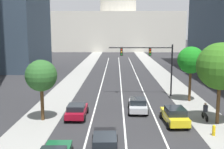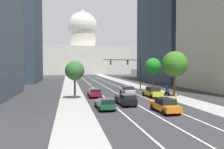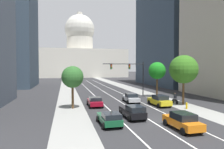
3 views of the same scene
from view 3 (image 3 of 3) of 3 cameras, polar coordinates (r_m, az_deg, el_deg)
The scene contains 20 objects.
ground_plane at distance 61.04m, azimuth -4.49°, elevation -3.33°, with size 400.00×400.00×0.00m, color #2B2B2D.
sidewalk_left at distance 55.43m, azimuth -12.09°, elevation -3.90°, with size 3.91×130.00×0.01m, color gray.
sidewalk_right at distance 57.96m, azimuth 4.23°, elevation -3.61°, with size 3.91×130.00×0.01m, color gray.
lane_stripe_left at distance 45.85m, azimuth -5.58°, elevation -5.09°, with size 0.16×90.00×0.01m, color white.
lane_stripe_center at distance 46.34m, azimuth -1.78°, elevation -5.00°, with size 0.16×90.00×0.01m, color white.
lane_stripe_right at distance 47.02m, azimuth 1.93°, elevation -4.90°, with size 0.16×90.00×0.01m, color white.
office_tower_far_right at distance 72.13m, azimuth 18.42°, elevation 12.28°, with size 21.40×28.88×37.25m.
capitol_building at distance 125.34m, azimuth -8.83°, elevation 5.07°, with size 52.48×25.83×38.18m.
car_crimson at distance 30.20m, azimuth -4.73°, elevation -7.40°, with size 2.01×4.17×1.39m.
car_yellow at distance 31.27m, azimuth 12.91°, elevation -6.96°, with size 2.18×4.42×1.59m.
car_orange at distance 20.26m, azimuth 18.81°, elevation -11.98°, with size 2.04×4.31×1.56m.
car_green at distance 20.52m, azimuth -0.66°, elevation -11.93°, with size 2.05×4.07×1.37m.
car_silver at distance 33.65m, azimuth 5.27°, elevation -6.39°, with size 2.14×4.27×1.46m.
car_black at distance 23.33m, azimuth 5.75°, elevation -10.05°, with size 2.07×4.51×1.53m.
traffic_signal_mast at distance 41.04m, azimuth 5.17°, elevation 0.95°, with size 8.29×0.39×6.75m.
fire_hydrant at distance 30.12m, azimuth 19.83°, elevation -8.04°, with size 0.26×0.35×0.91m.
cyclist at distance 33.62m, azimuth 16.96°, elevation -6.30°, with size 0.37×1.70×1.72m.
street_tree_mid_left at distance 28.77m, azimuth -10.80°, elevation -0.72°, with size 2.99×2.99×5.84m.
street_tree_near_right at distance 32.95m, azimuth 19.08°, elevation 1.34°, with size 4.27×4.27×7.49m.
street_tree_far_right at distance 40.01m, azimuth 12.29°, elevation 1.00°, with size 3.23×3.23×6.64m.
Camera 3 is at (-8.82, -20.14, 5.65)m, focal length 33.25 mm.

